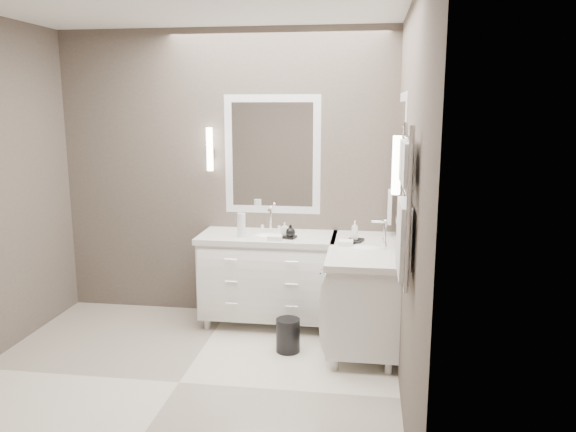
# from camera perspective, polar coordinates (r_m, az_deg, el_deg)

# --- Properties ---
(floor) EXTENTS (3.20, 3.00, 0.01)m
(floor) POSITION_cam_1_polar(r_m,az_deg,el_deg) (4.38, -11.01, -16.32)
(floor) COLOR white
(floor) RESTS_ON ground
(wall_back) EXTENTS (3.20, 0.01, 2.70)m
(wall_back) POSITION_cam_1_polar(r_m,az_deg,el_deg) (5.37, -6.31, 4.14)
(wall_back) COLOR #514841
(wall_back) RESTS_ON floor
(wall_front) EXTENTS (3.20, 0.01, 2.70)m
(wall_front) POSITION_cam_1_polar(r_m,az_deg,el_deg) (2.61, -22.93, -4.14)
(wall_front) COLOR #514841
(wall_front) RESTS_ON floor
(wall_right) EXTENTS (0.01, 3.00, 2.70)m
(wall_right) POSITION_cam_1_polar(r_m,az_deg,el_deg) (3.72, 12.20, 0.86)
(wall_right) COLOR #514841
(wall_right) RESTS_ON floor
(vanity_back) EXTENTS (1.24, 0.59, 0.97)m
(vanity_back) POSITION_cam_1_polar(r_m,az_deg,el_deg) (5.19, -2.03, -5.83)
(vanity_back) COLOR white
(vanity_back) RESTS_ON floor
(vanity_right) EXTENTS (0.59, 1.24, 0.97)m
(vanity_right) POSITION_cam_1_polar(r_m,az_deg,el_deg) (4.80, 7.69, -7.33)
(vanity_right) COLOR white
(vanity_right) RESTS_ON floor
(mirror_back) EXTENTS (0.90, 0.02, 1.10)m
(mirror_back) POSITION_cam_1_polar(r_m,az_deg,el_deg) (5.24, -1.61, 6.23)
(mirror_back) COLOR white
(mirror_back) RESTS_ON wall_back
(mirror_right) EXTENTS (0.02, 0.90, 1.10)m
(mirror_right) POSITION_cam_1_polar(r_m,az_deg,el_deg) (4.49, 11.40, 5.19)
(mirror_right) COLOR white
(mirror_right) RESTS_ON wall_right
(sconce_back) EXTENTS (0.06, 0.06, 0.40)m
(sconce_back) POSITION_cam_1_polar(r_m,az_deg,el_deg) (5.30, -7.96, 6.65)
(sconce_back) COLOR white
(sconce_back) RESTS_ON wall_back
(sconce_right) EXTENTS (0.06, 0.06, 0.40)m
(sconce_right) POSITION_cam_1_polar(r_m,az_deg,el_deg) (3.90, 10.96, 4.97)
(sconce_right) COLOR white
(sconce_right) RESTS_ON wall_right
(towel_bar_corner) EXTENTS (0.03, 0.22, 0.30)m
(towel_bar_corner) POSITION_cam_1_polar(r_m,az_deg,el_deg) (5.10, 10.29, 1.00)
(towel_bar_corner) COLOR white
(towel_bar_corner) RESTS_ON wall_right
(towel_ladder) EXTENTS (0.06, 0.58, 0.90)m
(towel_ladder) POSITION_cam_1_polar(r_m,az_deg,el_deg) (3.32, 11.76, 0.38)
(towel_ladder) COLOR white
(towel_ladder) RESTS_ON wall_right
(waste_bin) EXTENTS (0.24, 0.24, 0.28)m
(waste_bin) POSITION_cam_1_polar(r_m,az_deg,el_deg) (4.73, -0.00, -12.02)
(waste_bin) COLOR black
(waste_bin) RESTS_ON floor
(amenity_tray_back) EXTENTS (0.16, 0.14, 0.02)m
(amenity_tray_back) POSITION_cam_1_polar(r_m,az_deg,el_deg) (4.96, -0.04, -2.13)
(amenity_tray_back) COLOR black
(amenity_tray_back) RESTS_ON vanity_back
(amenity_tray_right) EXTENTS (0.17, 0.19, 0.02)m
(amenity_tray_right) POSITION_cam_1_polar(r_m,az_deg,el_deg) (4.84, 6.77, -2.51)
(amenity_tray_right) COLOR black
(amenity_tray_right) RESTS_ON vanity_right
(water_bottle) EXTENTS (0.09, 0.09, 0.21)m
(water_bottle) POSITION_cam_1_polar(r_m,az_deg,el_deg) (5.00, -4.77, -0.92)
(water_bottle) COLOR silver
(water_bottle) RESTS_ON vanity_back
(soap_bottle_a) EXTENTS (0.06, 0.06, 0.12)m
(soap_bottle_a) POSITION_cam_1_polar(r_m,az_deg,el_deg) (4.96, -0.35, -1.29)
(soap_bottle_a) COLOR white
(soap_bottle_a) RESTS_ON amenity_tray_back
(soap_bottle_b) EXTENTS (0.11, 0.11, 0.11)m
(soap_bottle_b) POSITION_cam_1_polar(r_m,az_deg,el_deg) (4.91, 0.26, -1.48)
(soap_bottle_b) COLOR black
(soap_bottle_b) RESTS_ON amenity_tray_back
(soap_bottle_c) EXTENTS (0.07, 0.07, 0.16)m
(soap_bottle_c) POSITION_cam_1_polar(r_m,az_deg,el_deg) (4.82, 6.80, -1.44)
(soap_bottle_c) COLOR white
(soap_bottle_c) RESTS_ON amenity_tray_right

